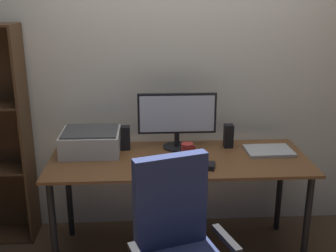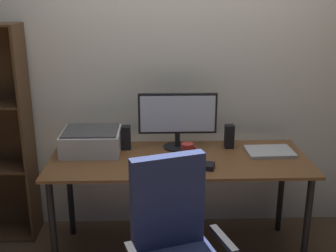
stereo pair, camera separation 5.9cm
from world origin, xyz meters
TOP-DOWN VIEW (x-y plane):
  - ground_plane at (0.00, 0.00)m, footprint 12.00×12.00m
  - back_wall at (0.00, 0.51)m, footprint 6.40×0.10m
  - desk at (0.00, 0.00)m, footprint 1.74×0.69m
  - monitor at (0.00, 0.20)m, footprint 0.56×0.20m
  - keyboard at (-0.04, -0.17)m, footprint 0.29×0.12m
  - mouse at (0.18, -0.18)m, footprint 0.08×0.11m
  - coffee_mug at (0.05, -0.00)m, footprint 0.10×0.08m
  - laptop at (0.64, 0.07)m, footprint 0.33×0.24m
  - speaker_left at (-0.37, 0.19)m, footprint 0.06×0.07m
  - speaker_right at (0.37, 0.19)m, footprint 0.06×0.07m
  - printer at (-0.60, 0.14)m, footprint 0.40×0.34m

SIDE VIEW (x-z plane):
  - ground_plane at x=0.00m, z-range 0.00..0.00m
  - desk at x=0.00m, z-range 0.29..1.03m
  - keyboard at x=-0.04m, z-range 0.74..0.76m
  - laptop at x=0.64m, z-range 0.74..0.76m
  - mouse at x=0.18m, z-range 0.74..0.77m
  - coffee_mug at x=0.05m, z-range 0.74..0.84m
  - printer at x=-0.60m, z-range 0.74..0.90m
  - speaker_left at x=-0.37m, z-range 0.74..0.91m
  - speaker_right at x=0.37m, z-range 0.74..0.91m
  - monitor at x=0.00m, z-range 0.77..1.17m
  - back_wall at x=0.00m, z-range 0.00..2.60m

